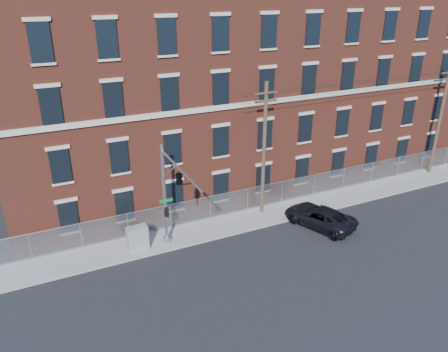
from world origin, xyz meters
TOP-DOWN VIEW (x-y plane):
  - ground at (0.00, 0.00)m, footprint 140.00×140.00m
  - sidewalk at (12.00, 5.00)m, footprint 65.00×3.00m
  - mill_building at (12.00, 13.93)m, footprint 55.30×14.32m
  - chain_link_fence at (12.00, 6.30)m, footprint 59.06×0.06m
  - traffic_signal_mast at (-6.00, 2.18)m, footprint 0.90×6.75m
  - utility_pole_near at (2.00, 5.60)m, footprint 1.80×0.28m
  - utility_pole_mid at (20.00, 5.60)m, footprint 1.80×0.28m
  - pickup_truck at (4.78, 2.07)m, footprint 4.18×5.80m
  - utility_cabinet at (-8.00, 4.47)m, footprint 1.35×0.70m

SIDE VIEW (x-z plane):
  - ground at x=0.00m, z-range 0.00..0.00m
  - sidewalk at x=12.00m, z-range 0.00..0.12m
  - pickup_truck at x=4.78m, z-range 0.00..1.47m
  - utility_cabinet at x=-8.00m, z-range 0.12..1.79m
  - chain_link_fence at x=12.00m, z-range 0.13..1.98m
  - utility_pole_near at x=2.00m, z-range 0.34..10.34m
  - utility_pole_mid at x=20.00m, z-range 0.34..10.34m
  - traffic_signal_mast at x=-6.00m, z-range 1.89..8.89m
  - mill_building at x=12.00m, z-range 0.00..16.30m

